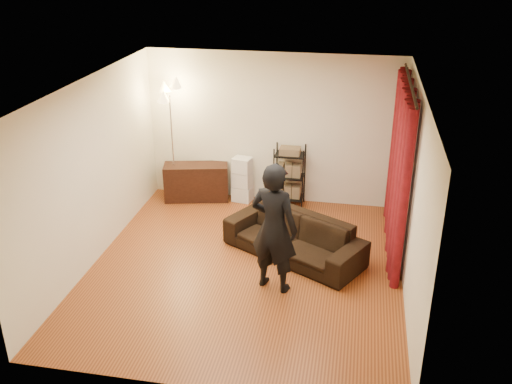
% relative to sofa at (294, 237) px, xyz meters
% --- Properties ---
extents(floor, '(5.00, 5.00, 0.00)m').
position_rel_sofa_xyz_m(floor, '(-0.65, -0.50, -0.31)').
color(floor, '#964A1E').
rests_on(floor, ground).
extents(ceiling, '(5.00, 5.00, 0.00)m').
position_rel_sofa_xyz_m(ceiling, '(-0.65, -0.50, 2.39)').
color(ceiling, white).
rests_on(ceiling, ground).
extents(wall_back, '(5.00, 0.00, 5.00)m').
position_rel_sofa_xyz_m(wall_back, '(-0.65, 2.00, 1.04)').
color(wall_back, '#EAE3C6').
rests_on(wall_back, ground).
extents(wall_front, '(5.00, 0.00, 5.00)m').
position_rel_sofa_xyz_m(wall_front, '(-0.65, -3.00, 1.04)').
color(wall_front, '#EAE3C6').
rests_on(wall_front, ground).
extents(wall_left, '(0.00, 5.00, 5.00)m').
position_rel_sofa_xyz_m(wall_left, '(-2.90, -0.50, 1.04)').
color(wall_left, '#EAE3C6').
rests_on(wall_left, ground).
extents(wall_right, '(0.00, 5.00, 5.00)m').
position_rel_sofa_xyz_m(wall_right, '(1.60, -0.50, 1.04)').
color(wall_right, '#EAE3C6').
rests_on(wall_right, ground).
extents(curtain_rod, '(0.04, 2.65, 0.04)m').
position_rel_sofa_xyz_m(curtain_rod, '(1.50, 0.63, 2.27)').
color(curtain_rod, black).
rests_on(curtain_rod, wall_right).
extents(curtain, '(0.22, 2.65, 2.55)m').
position_rel_sofa_xyz_m(curtain, '(1.48, 0.63, 0.96)').
color(curtain, maroon).
rests_on(curtain, ground).
extents(sofa, '(2.29, 1.78, 0.63)m').
position_rel_sofa_xyz_m(sofa, '(0.00, 0.00, 0.00)').
color(sofa, black).
rests_on(sofa, ground).
extents(person, '(0.77, 0.62, 1.84)m').
position_rel_sofa_xyz_m(person, '(-0.17, -0.90, 0.60)').
color(person, black).
rests_on(person, ground).
extents(media_cabinet, '(1.22, 0.68, 0.67)m').
position_rel_sofa_xyz_m(media_cabinet, '(-2.02, 1.73, 0.02)').
color(media_cabinet, black).
rests_on(media_cabinet, ground).
extents(storage_boxes, '(0.39, 0.34, 0.85)m').
position_rel_sofa_xyz_m(storage_boxes, '(-1.18, 1.80, 0.11)').
color(storage_boxes, silver).
rests_on(storage_boxes, ground).
extents(wire_shelf, '(0.59, 0.49, 1.12)m').
position_rel_sofa_xyz_m(wire_shelf, '(-0.31, 1.78, 0.25)').
color(wire_shelf, black).
rests_on(wire_shelf, ground).
extents(floor_lamp, '(0.43, 0.43, 2.21)m').
position_rel_sofa_xyz_m(floor_lamp, '(-2.40, 1.61, 0.79)').
color(floor_lamp, silver).
rests_on(floor_lamp, ground).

